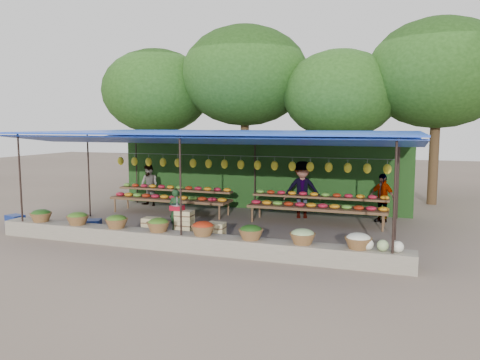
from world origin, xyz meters
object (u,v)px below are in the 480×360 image
(vendor_seated, at_px, (176,210))
(crate_counter, at_px, (184,228))
(blue_crate_back, at_px, (91,226))
(blue_crate_front, at_px, (15,220))
(weighing_scale, at_px, (177,207))

(vendor_seated, bearing_deg, crate_counter, 135.25)
(vendor_seated, bearing_deg, blue_crate_back, 29.62)
(crate_counter, bearing_deg, blue_crate_front, -178.75)
(blue_crate_front, relative_size, blue_crate_back, 0.92)
(vendor_seated, relative_size, blue_crate_front, 2.32)
(weighing_scale, distance_m, blue_crate_front, 5.44)
(blue_crate_back, bearing_deg, vendor_seated, -1.00)
(weighing_scale, distance_m, blue_crate_back, 2.80)
(vendor_seated, bearing_deg, blue_crate_front, 18.62)
(blue_crate_front, height_order, blue_crate_back, blue_crate_back)
(blue_crate_back, bearing_deg, blue_crate_front, 158.04)
(vendor_seated, height_order, blue_crate_front, vendor_seated)
(crate_counter, bearing_deg, weighing_scale, 180.00)
(crate_counter, height_order, weighing_scale, weighing_scale)
(vendor_seated, bearing_deg, weighing_scale, 126.75)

